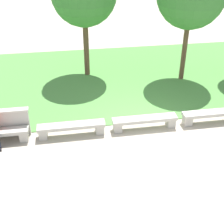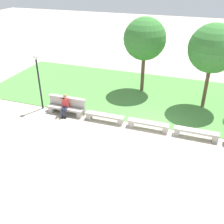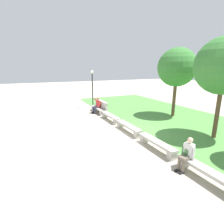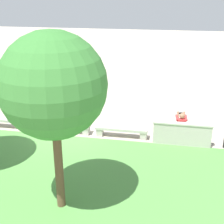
{
  "view_description": "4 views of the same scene",
  "coord_description": "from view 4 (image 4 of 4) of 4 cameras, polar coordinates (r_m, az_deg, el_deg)",
  "views": [
    {
      "loc": [
        -2.63,
        -8.87,
        6.23
      ],
      "look_at": [
        -1.22,
        -0.34,
        1.0
      ],
      "focal_mm": 50.0,
      "sensor_mm": 36.0,
      "label": 1
    },
    {
      "loc": [
        2.18,
        -12.24,
        7.84
      ],
      "look_at": [
        -1.92,
        -0.52,
        1.0
      ],
      "focal_mm": 42.0,
      "sensor_mm": 36.0,
      "label": 2
    },
    {
      "loc": [
        8.39,
        -5.04,
        3.7
      ],
      "look_at": [
        -1.3,
        -0.46,
        0.98
      ],
      "focal_mm": 28.0,
      "sensor_mm": 36.0,
      "label": 3
    },
    {
      "loc": [
        -4.46,
        12.19,
        6.01
      ],
      "look_at": [
        -2.11,
        -0.15,
        1.08
      ],
      "focal_mm": 50.0,
      "sensor_mm": 36.0,
      "label": 4
    }
  ],
  "objects": [
    {
      "name": "ground_plane",
      "position": [
        14.3,
        -8.45,
        -3.68
      ],
      "size": [
        80.0,
        80.0,
        0.0
      ],
      "primitive_type": "plane",
      "color": "#B2A593"
    },
    {
      "name": "backrest_wall_with_plaque",
      "position": [
        13.08,
        12.67,
        -3.99
      ],
      "size": [
        2.39,
        0.24,
        1.01
      ],
      "color": "#B7B2A8",
      "rests_on": "ground"
    },
    {
      "name": "person_photographer",
      "position": [
        13.36,
        12.45,
        -2.37
      ],
      "size": [
        0.51,
        0.76,
        1.32
      ],
      "color": "black",
      "rests_on": "ground"
    },
    {
      "name": "tree_behind_wall",
      "position": [
        8.12,
        -10.73,
        4.67
      ],
      "size": [
        2.83,
        2.83,
        5.15
      ],
      "color": "brown",
      "rests_on": "ground"
    },
    {
      "name": "bench_mid",
      "position": [
        14.17,
        -8.52,
        -2.56
      ],
      "size": [
        2.29,
        0.4,
        0.45
      ],
      "color": "#B7B2A8",
      "rests_on": "ground"
    },
    {
      "name": "bench_main",
      "position": [
        13.47,
        12.57,
        -4.18
      ],
      "size": [
        2.29,
        0.4,
        0.45
      ],
      "color": "#B7B2A8",
      "rests_on": "ground"
    },
    {
      "name": "bench_near",
      "position": [
        13.59,
        1.75,
        -3.4
      ],
      "size": [
        2.29,
        0.4,
        0.45
      ],
      "color": "#B7B2A8",
      "rests_on": "ground"
    },
    {
      "name": "bench_far",
      "position": [
        15.17,
        -17.69,
        -1.73
      ],
      "size": [
        2.29,
        0.4,
        0.45
      ],
      "color": "#B7B2A8",
      "rests_on": "ground"
    },
    {
      "name": "grass_strip",
      "position": [
        10.81,
        -16.11,
        -13.24
      ],
      "size": [
        24.51,
        8.0,
        0.03
      ],
      "primitive_type": "cube",
      "color": "#518E42",
      "rests_on": "ground"
    }
  ]
}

